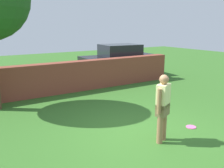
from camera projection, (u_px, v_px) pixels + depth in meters
The scene contains 5 objects.
ground_plane at pixel (142, 134), 6.40m from camera, with size 40.00×40.00×0.00m, color #336623.
brick_wall at pixel (29, 81), 9.52m from camera, with size 13.51×0.50×1.25m, color brown.
person at pixel (163, 105), 5.79m from camera, with size 0.50×0.35×1.62m.
car at pixel (120, 60), 13.49m from camera, with size 4.32×2.19×1.72m.
frisbee_pink at pixel (191, 127), 6.82m from camera, with size 0.27×0.27×0.02m, color pink.
Camera 1 is at (-3.85, -4.59, 2.70)m, focal length 40.25 mm.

